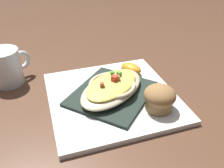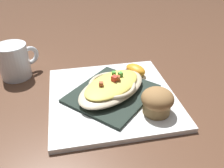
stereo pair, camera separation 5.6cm
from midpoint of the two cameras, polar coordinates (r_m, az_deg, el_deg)
The scene contains 7 objects.
ground_plane at distance 0.58m, azimuth 2.75°, elevation -3.55°, with size 2.60×2.60×0.00m, color brown.
square_plate at distance 0.58m, azimuth 2.76°, elevation -3.08°, with size 0.29×0.29×0.01m, color white.
folded_napkin at distance 0.57m, azimuth 2.79°, elevation -2.32°, with size 0.19×0.16×0.01m, color #242F29.
gratin_dish at distance 0.56m, azimuth 2.85°, elevation -0.66°, with size 0.22×0.19×0.04m.
muffin at distance 0.52m, azimuth 13.60°, elevation -4.02°, with size 0.07×0.07×0.06m.
orange_garnish at distance 0.65m, azimuth 7.87°, elevation 3.15°, with size 0.06×0.07×0.03m.
coffee_mug at distance 0.68m, azimuth -19.68°, elevation 4.68°, with size 0.11×0.08×0.09m.
Camera 2 is at (-0.14, -0.44, 0.35)m, focal length 39.04 mm.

